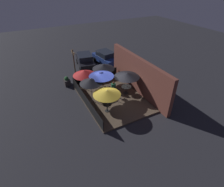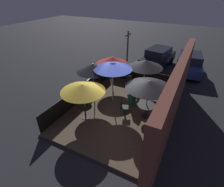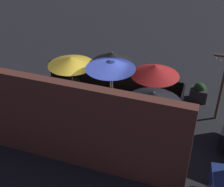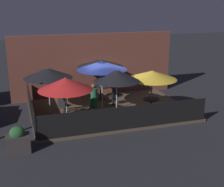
{
  "view_description": "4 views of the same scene",
  "coord_description": "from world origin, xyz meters",
  "px_view_note": "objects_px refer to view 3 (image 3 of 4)",
  "views": [
    {
      "loc": [
        11.54,
        -5.99,
        9.25
      ],
      "look_at": [
        0.89,
        -0.43,
        1.17
      ],
      "focal_mm": 28.0,
      "sensor_mm": 36.0,
      "label": 1
    },
    {
      "loc": [
        7.36,
        3.26,
        5.96
      ],
      "look_at": [
        0.06,
        -0.46,
        1.0
      ],
      "focal_mm": 28.0,
      "sensor_mm": 36.0,
      "label": 2
    },
    {
      "loc": [
        -4.48,
        10.24,
        8.35
      ],
      "look_at": [
        -0.84,
        -0.05,
        1.39
      ],
      "focal_mm": 50.0,
      "sensor_mm": 36.0,
      "label": 3
    },
    {
      "loc": [
        -4.1,
        -13.23,
        5.07
      ],
      "look_at": [
        0.02,
        -0.38,
        0.99
      ],
      "focal_mm": 50.0,
      "sensor_mm": 36.0,
      "label": 4
    }
  ],
  "objects_px": {
    "patio_chair_1": "(82,109)",
    "planter_box": "(199,93)",
    "patio_chair_0": "(144,110)",
    "light_post": "(223,82)",
    "patron_0": "(103,115)",
    "patio_umbrella_1": "(76,96)",
    "patio_umbrella_4": "(155,70)",
    "patio_umbrella_3": "(154,97)",
    "dining_table_0": "(73,85)",
    "patio_umbrella_2": "(112,57)",
    "patio_umbrella_0": "(71,61)",
    "dining_table_1": "(78,125)",
    "patio_umbrella_5": "(110,64)"
  },
  "relations": [
    {
      "from": "dining_table_1",
      "to": "patio_umbrella_0",
      "type": "bearing_deg",
      "value": -60.35
    },
    {
      "from": "patio_umbrella_4",
      "to": "patio_chair_1",
      "type": "height_order",
      "value": "patio_umbrella_4"
    },
    {
      "from": "patio_umbrella_0",
      "to": "patio_umbrella_3",
      "type": "xyz_separation_m",
      "value": [
        -4.27,
        1.71,
        0.01
      ]
    },
    {
      "from": "patio_chair_1",
      "to": "planter_box",
      "type": "xyz_separation_m",
      "value": [
        -4.58,
        -3.33,
        -0.19
      ]
    },
    {
      "from": "patio_umbrella_0",
      "to": "dining_table_0",
      "type": "height_order",
      "value": "patio_umbrella_0"
    },
    {
      "from": "patio_umbrella_5",
      "to": "dining_table_1",
      "type": "distance_m",
      "value": 2.85
    },
    {
      "from": "patio_chair_1",
      "to": "planter_box",
      "type": "bearing_deg",
      "value": 108.05
    },
    {
      "from": "patio_umbrella_3",
      "to": "dining_table_1",
      "type": "bearing_deg",
      "value": 20.76
    },
    {
      "from": "patio_umbrella_0",
      "to": "patio_umbrella_1",
      "type": "distance_m",
      "value": 3.16
    },
    {
      "from": "patio_chair_0",
      "to": "light_post",
      "type": "relative_size",
      "value": 0.29
    },
    {
      "from": "light_post",
      "to": "planter_box",
      "type": "bearing_deg",
      "value": -53.54
    },
    {
      "from": "patio_chair_1",
      "to": "patio_umbrella_2",
      "type": "bearing_deg",
      "value": 146.33
    },
    {
      "from": "dining_table_0",
      "to": "patron_0",
      "type": "xyz_separation_m",
      "value": [
        -2.21,
        1.74,
        -0.07
      ]
    },
    {
      "from": "light_post",
      "to": "patio_umbrella_0",
      "type": "bearing_deg",
      "value": 4.23
    },
    {
      "from": "dining_table_0",
      "to": "planter_box",
      "type": "xyz_separation_m",
      "value": [
        -5.78,
        -1.71,
        -0.27
      ]
    },
    {
      "from": "patio_umbrella_2",
      "to": "patio_chair_0",
      "type": "distance_m",
      "value": 2.87
    },
    {
      "from": "light_post",
      "to": "patio_chair_0",
      "type": "bearing_deg",
      "value": 25.33
    },
    {
      "from": "patio_umbrella_4",
      "to": "dining_table_0",
      "type": "distance_m",
      "value": 4.07
    },
    {
      "from": "patio_umbrella_4",
      "to": "light_post",
      "type": "relative_size",
      "value": 0.66
    },
    {
      "from": "patron_0",
      "to": "patio_umbrella_4",
      "type": "bearing_deg",
      "value": -112.71
    },
    {
      "from": "patio_chair_0",
      "to": "patio_chair_1",
      "type": "height_order",
      "value": "patio_chair_0"
    },
    {
      "from": "patio_chair_1",
      "to": "patron_0",
      "type": "bearing_deg",
      "value": 65.41
    },
    {
      "from": "patio_umbrella_1",
      "to": "dining_table_0",
      "type": "xyz_separation_m",
      "value": [
        1.56,
        -2.74,
        -1.35
      ]
    },
    {
      "from": "patio_umbrella_5",
      "to": "planter_box",
      "type": "height_order",
      "value": "patio_umbrella_5"
    },
    {
      "from": "patio_umbrella_3",
      "to": "patio_chair_0",
      "type": "distance_m",
      "value": 1.61
    },
    {
      "from": "dining_table_0",
      "to": "patio_chair_0",
      "type": "distance_m",
      "value": 3.87
    },
    {
      "from": "patio_umbrella_2",
      "to": "patio_umbrella_1",
      "type": "bearing_deg",
      "value": 85.66
    },
    {
      "from": "light_post",
      "to": "patio_chair_1",
      "type": "bearing_deg",
      "value": 21.08
    },
    {
      "from": "patio_umbrella_4",
      "to": "patio_umbrella_1",
      "type": "bearing_deg",
      "value": 53.94
    },
    {
      "from": "patron_0",
      "to": "patio_umbrella_1",
      "type": "bearing_deg",
      "value": 72.07
    },
    {
      "from": "patio_umbrella_4",
      "to": "patron_0",
      "type": "distance_m",
      "value": 3.0
    },
    {
      "from": "patio_umbrella_2",
      "to": "dining_table_0",
      "type": "distance_m",
      "value": 2.41
    },
    {
      "from": "patio_umbrella_1",
      "to": "patio_umbrella_4",
      "type": "height_order",
      "value": "patio_umbrella_1"
    },
    {
      "from": "patio_umbrella_1",
      "to": "patio_umbrella_2",
      "type": "xyz_separation_m",
      "value": [
        -0.25,
        -3.31,
        0.13
      ]
    },
    {
      "from": "patio_umbrella_0",
      "to": "planter_box",
      "type": "height_order",
      "value": "patio_umbrella_0"
    },
    {
      "from": "patio_umbrella_1",
      "to": "dining_table_1",
      "type": "xyz_separation_m",
      "value": [
        0.0,
        0.0,
        -1.35
      ]
    },
    {
      "from": "planter_box",
      "to": "patio_chair_1",
      "type": "bearing_deg",
      "value": 36.02
    },
    {
      "from": "patio_umbrella_3",
      "to": "planter_box",
      "type": "height_order",
      "value": "patio_umbrella_3"
    },
    {
      "from": "patio_chair_1",
      "to": "light_post",
      "type": "bearing_deg",
      "value": 93.11
    },
    {
      "from": "patio_umbrella_3",
      "to": "patio_umbrella_1",
      "type": "bearing_deg",
      "value": 20.76
    },
    {
      "from": "patio_umbrella_2",
      "to": "patio_umbrella_3",
      "type": "relative_size",
      "value": 1.04
    },
    {
      "from": "patron_0",
      "to": "planter_box",
      "type": "height_order",
      "value": "patron_0"
    },
    {
      "from": "patio_umbrella_3",
      "to": "light_post",
      "type": "height_order",
      "value": "light_post"
    },
    {
      "from": "patio_umbrella_0",
      "to": "planter_box",
      "type": "relative_size",
      "value": 2.28
    },
    {
      "from": "planter_box",
      "to": "patio_umbrella_2",
      "type": "bearing_deg",
      "value": 16.04
    },
    {
      "from": "patio_umbrella_1",
      "to": "light_post",
      "type": "bearing_deg",
      "value": -147.7
    },
    {
      "from": "patio_umbrella_4",
      "to": "light_post",
      "type": "bearing_deg",
      "value": -178.06
    },
    {
      "from": "patio_umbrella_2",
      "to": "dining_table_0",
      "type": "xyz_separation_m",
      "value": [
        1.81,
        0.57,
        -1.48
      ]
    },
    {
      "from": "patio_umbrella_0",
      "to": "patio_umbrella_3",
      "type": "relative_size",
      "value": 0.99
    },
    {
      "from": "patio_umbrella_2",
      "to": "patio_umbrella_0",
      "type": "bearing_deg",
      "value": 17.52
    }
  ]
}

